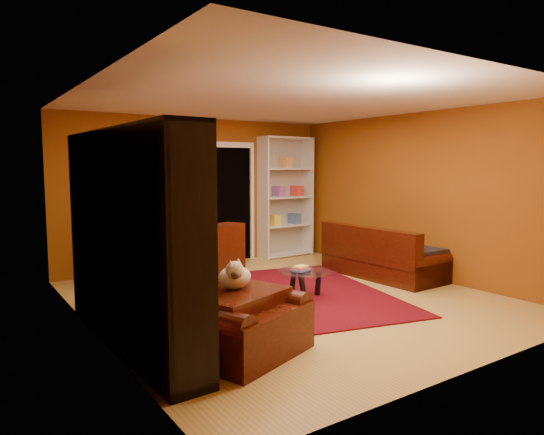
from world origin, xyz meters
TOP-DOWN VIEW (x-y plane):
  - floor at (0.00, 0.00)m, footprint 5.00×5.50m
  - ceiling at (0.00, 0.00)m, footprint 5.00×5.50m
  - wall_back at (0.00, 2.77)m, footprint 5.00×0.05m
  - wall_left at (-2.52, 0.00)m, footprint 0.05×5.50m
  - wall_right at (2.52, 0.00)m, footprint 0.05×5.50m
  - doorway at (0.60, 2.73)m, footprint 1.06×0.60m
  - rug at (-0.00, 0.16)m, footprint 3.38×3.72m
  - media_unit at (-2.27, -0.52)m, footprint 0.51×2.76m
  - christmas_tree at (-1.34, 2.09)m, footprint 1.30×1.30m
  - gift_box_teal at (-1.76, 1.73)m, footprint 0.32×0.32m
  - gift_box_red at (-0.72, 2.27)m, footprint 0.27×0.27m
  - white_bookshelf at (1.78, 2.57)m, footprint 1.11×0.43m
  - armchair at (-1.51, -1.23)m, footprint 1.54×1.54m
  - dog at (-1.48, -1.17)m, footprint 0.48×0.42m
  - sofa at (2.02, 0.23)m, footprint 0.93×1.97m
  - coffee_table at (0.18, -0.11)m, footprint 0.89×0.89m
  - acrylic_chair at (-0.83, 0.95)m, footprint 0.48×0.51m

SIDE VIEW (x-z plane):
  - floor at x=0.00m, z-range -0.05..0.00m
  - rug at x=0.00m, z-range 0.00..0.02m
  - gift_box_red at x=-0.72m, z-range 0.00..0.23m
  - gift_box_teal at x=-1.76m, z-range 0.00..0.30m
  - coffee_table at x=0.18m, z-range -0.04..0.42m
  - sofa at x=2.02m, z-range 0.00..0.84m
  - acrylic_chair at x=-0.83m, z-range 0.00..0.85m
  - armchair at x=-1.51m, z-range 0.00..0.94m
  - dog at x=-1.48m, z-range 0.54..0.85m
  - christmas_tree at x=-1.34m, z-range -0.03..1.99m
  - doorway at x=0.60m, z-range -0.03..2.13m
  - media_unit at x=-2.27m, z-range 0.00..2.10m
  - white_bookshelf at x=1.78m, z-range -0.03..2.35m
  - wall_back at x=0.00m, z-range 0.00..2.60m
  - wall_left at x=-2.52m, z-range 0.00..2.60m
  - wall_right at x=2.52m, z-range 0.00..2.60m
  - ceiling at x=0.00m, z-range 2.60..2.65m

